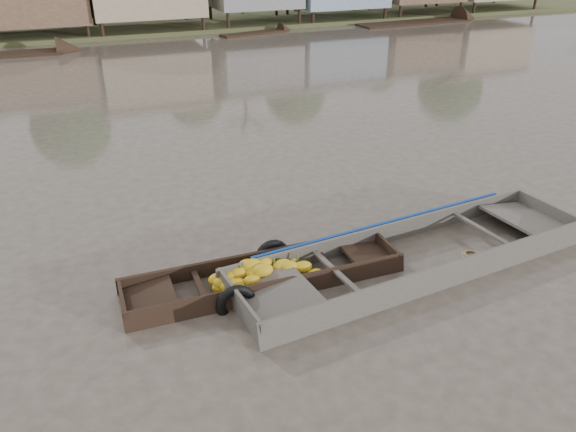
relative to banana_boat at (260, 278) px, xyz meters
name	(u,v)px	position (x,y,z in m)	size (l,w,h in m)	color
ground	(295,292)	(0.48, -0.50, -0.12)	(120.00, 120.00, 0.00)	#494037
banana_boat	(260,278)	(0.00, 0.00, 0.00)	(5.14, 1.39, 0.72)	black
viewer_boat	(414,260)	(2.97, -0.46, -0.06)	(7.56, 2.60, 0.60)	#453F3B
distant_boats	(251,42)	(7.82, 23.41, -0.17)	(48.05, 14.29, 0.35)	black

